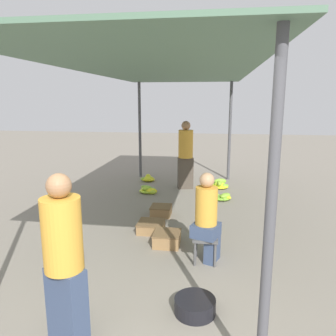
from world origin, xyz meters
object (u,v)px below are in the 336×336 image
vendor_foreground (64,260)px  crate_near (161,211)px  banana_pile_left_0 (148,190)px  crate_far (151,227)px  shopper_walking_mid (186,154)px  vendor_seated (207,217)px  banana_pile_right_0 (205,227)px  banana_pile_right_2 (220,185)px  banana_pile_right_1 (220,197)px  crate_mid (167,239)px  banana_pile_left_1 (148,179)px  stool (205,241)px  basin_black (195,306)px

vendor_foreground → crate_near: 3.60m
vendor_foreground → banana_pile_left_0: 5.08m
crate_far → shopper_walking_mid: size_ratio=0.26×
vendor_seated → banana_pile_right_0: (-0.06, 1.10, -0.59)m
banana_pile_right_0 → banana_pile_right_2: bearing=84.3°
crate_far → banana_pile_right_1: bearing=59.1°
banana_pile_right_2 → crate_mid: 3.58m
banana_pile_left_0 → shopper_walking_mid: 1.32m
crate_mid → banana_pile_left_0: bearing=107.5°
banana_pile_right_1 → banana_pile_right_2: size_ratio=1.13×
banana_pile_left_1 → crate_mid: (1.12, -3.98, 0.03)m
stool → banana_pile_left_0: bearing=114.6°
banana_pile_right_0 → banana_pile_right_1: banana_pile_right_0 is taller
banana_pile_right_1 → crate_mid: 2.64m
shopper_walking_mid → crate_mid: bearing=-89.6°
banana_pile_right_1 → banana_pile_right_2: bearing=90.3°
crate_near → shopper_walking_mid: 2.24m
banana_pile_right_0 → banana_pile_right_1: size_ratio=0.82×
vendor_seated → crate_far: 1.46m
stool → crate_near: bearing=117.6°
vendor_seated → shopper_walking_mid: bearing=99.6°
stool → shopper_walking_mid: (-0.63, 3.83, 0.58)m
crate_far → banana_pile_right_2: bearing=68.2°
basin_black → banana_pile_right_0: banana_pile_right_0 is taller
crate_mid → crate_near: bearing=103.3°
vendor_seated → banana_pile_right_2: bearing=86.7°
banana_pile_right_2 → crate_far: size_ratio=1.08×
vendor_seated → banana_pile_left_0: (-1.51, 3.25, -0.59)m
banana_pile_right_1 → crate_near: crate_near is taller
vendor_seated → banana_pile_right_1: bearing=85.5°
vendor_foreground → stool: 2.20m
vendor_seated → basin_black: 1.30m
basin_black → crate_mid: 1.69m
vendor_seated → shopper_walking_mid: size_ratio=0.75×
vendor_seated → basin_black: (-0.09, -1.16, -0.58)m
vendor_foreground → crate_near: vendor_foreground is taller
banana_pile_left_1 → banana_pile_right_0: 3.73m
stool → basin_black: stool is taller
basin_black → banana_pile_left_1: banana_pile_left_1 is taller
shopper_walking_mid → banana_pile_right_2: bearing=6.4°
vendor_foreground → crate_near: (0.29, 3.51, -0.75)m
basin_black → shopper_walking_mid: (-0.56, 4.98, 0.81)m
stool → basin_black: bearing=-93.5°
crate_near → shopper_walking_mid: (0.29, 2.08, 0.79)m
basin_black → banana_pile_left_1: (-1.65, 5.58, -0.01)m
vendor_seated → banana_pile_left_0: vendor_seated is taller
basin_black → crate_far: size_ratio=0.99×
banana_pile_left_0 → crate_mid: (0.88, -2.81, 0.03)m
banana_pile_right_0 → crate_far: 0.93m
banana_pile_right_0 → vendor_seated: bearing=-87.1°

